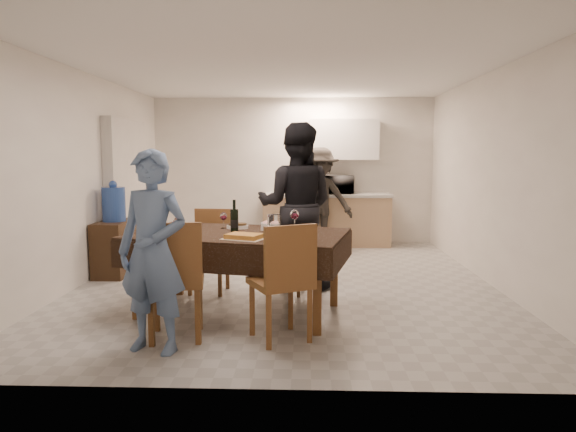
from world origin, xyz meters
The scene contains 33 objects.
floor centered at (0.00, 0.00, 0.00)m, with size 5.00×6.00×0.02m, color #A7A6A2.
ceiling centered at (0.00, 0.00, 2.60)m, with size 5.00×6.00×0.02m, color white.
wall_back centered at (0.00, 3.00, 1.30)m, with size 5.00×0.02×2.60m, color white.
wall_front centered at (0.00, -3.00, 1.30)m, with size 5.00×0.02×2.60m, color white.
wall_left centered at (-2.50, 0.00, 1.30)m, with size 0.02×6.00×2.60m, color white.
wall_right centered at (2.50, 0.00, 1.30)m, with size 0.02×6.00×2.60m, color white.
stub_partition centered at (-2.42, 1.20, 1.05)m, with size 0.15×1.40×2.10m, color beige.
kitchen_base_cabinet centered at (0.60, 2.68, 0.43)m, with size 2.20×0.60×0.86m, color tan.
kitchen_worktop centered at (0.60, 2.68, 0.89)m, with size 2.24×0.64×0.05m, color #AAAAA5.
upper_cabinet centered at (0.90, 2.82, 1.85)m, with size 1.20×0.34×0.70m, color white.
dining_table centered at (-0.43, -1.28, 0.77)m, with size 2.29×1.63×0.81m.
chair_near_left centered at (-0.88, -2.13, 0.63)m, with size 0.54×0.55×0.56m.
chair_near_right centered at (0.02, -2.12, 0.62)m, with size 0.62×0.64×0.55m.
chair_far_left centered at (-0.88, -0.62, 0.58)m, with size 0.47×0.47×0.51m.
chair_far_right centered at (0.02, -0.61, 0.55)m, with size 0.46×0.47×0.48m.
console centered at (-2.28, 0.30, 0.36)m, with size 0.39×0.77×0.71m, color #312010.
water_jug centered at (-2.28, 0.30, 0.94)m, with size 0.30×0.30×0.45m, color #3055A9.
wine_bottle centered at (-0.48, -1.23, 0.97)m, with size 0.08×0.08×0.32m, color black, non-canonical shape.
water_pitcher centered at (-0.08, -1.33, 0.91)m, with size 0.12×0.12×0.19m, color white.
savoury_tart centered at (-0.33, -1.66, 0.83)m, with size 0.37×0.28×0.05m, color gold.
salad_bowl centered at (-0.13, -1.10, 0.85)m, with size 0.19×0.19×0.08m, color white.
mushroom_dish centered at (-0.48, -1.00, 0.83)m, with size 0.21×0.21×0.04m, color white.
wine_glass_a centered at (-0.98, -1.53, 0.90)m, with size 0.08×0.08×0.18m, color white, non-canonical shape.
wine_glass_b centered at (0.12, -1.03, 0.92)m, with size 0.09×0.09×0.21m, color white, non-canonical shape.
wine_glass_c centered at (-0.63, -0.98, 0.90)m, with size 0.08×0.08×0.17m, color white, non-canonical shape.
plate_near_left centered at (-1.03, -1.58, 0.82)m, with size 0.28×0.28×0.02m, color white.
plate_near_right centered at (0.17, -1.58, 0.82)m, with size 0.29×0.29×0.02m, color white.
plate_far_left centered at (-1.03, -0.98, 0.82)m, with size 0.25×0.25×0.01m, color white.
plate_far_right centered at (0.17, -0.98, 0.82)m, with size 0.25×0.25×0.01m, color white.
microwave centered at (0.78, 2.68, 1.07)m, with size 0.58×0.39×0.32m, color white.
person_near centered at (-0.98, -2.33, 0.81)m, with size 0.59×0.39×1.63m, color slate.
person_far centered at (0.12, -0.23, 0.98)m, with size 0.95×0.74×1.96m, color black.
person_kitchen centered at (0.46, 2.23, 0.85)m, with size 1.10×0.63×1.71m, color black.
Camera 1 is at (0.23, -6.30, 1.57)m, focal length 32.00 mm.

